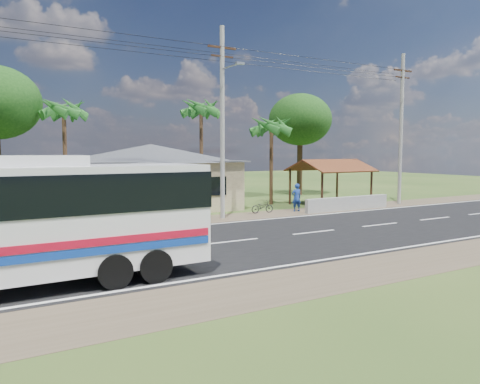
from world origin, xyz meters
name	(u,v)px	position (x,y,z in m)	size (l,w,h in m)	color
ground	(233,242)	(0.00, 0.00, 0.00)	(120.00, 120.00, 0.00)	#274318
road	(233,241)	(0.00, 0.00, 0.01)	(120.00, 16.00, 0.03)	black
house	(151,170)	(1.00, 13.00, 2.64)	(12.40, 10.00, 5.00)	tan
waiting_shed	(331,168)	(13.00, 8.50, 2.73)	(5.20, 4.48, 3.35)	#372014
concrete_barrier	(348,203)	(12.00, 5.60, 0.45)	(7.00, 0.30, 0.90)	#9E9E99
utility_poles	(217,119)	(2.67, 6.49, 5.77)	(32.80, 2.22, 11.00)	#9E9E99
palm_near	(271,127)	(9.50, 11.00, 5.71)	(2.80, 2.80, 6.70)	#47301E
palm_mid	(201,109)	(6.00, 15.50, 7.16)	(2.80, 2.80, 8.20)	#47301E
palm_far	(64,110)	(-4.00, 16.00, 6.68)	(2.80, 2.80, 7.70)	#47301E
tree_behind_shed	(300,120)	(16.00, 16.00, 6.68)	(5.60, 5.60, 9.02)	#47301E
motorcycle	(262,207)	(6.28, 7.27, 0.40)	(0.53, 1.52, 0.80)	black
person	(296,198)	(8.62, 6.79, 0.91)	(0.67, 0.44, 1.83)	navy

